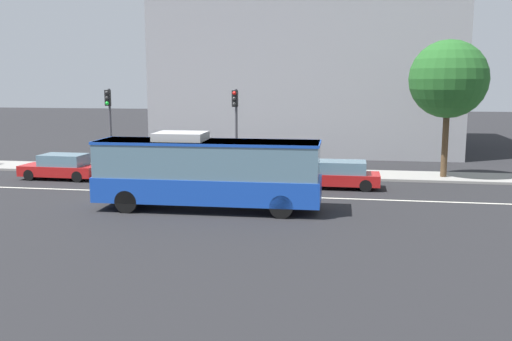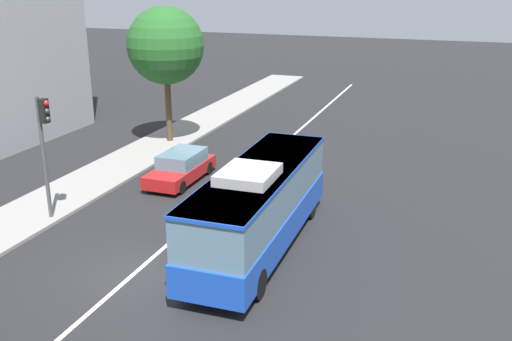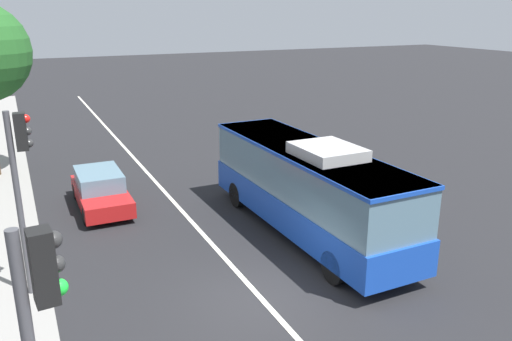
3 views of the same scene
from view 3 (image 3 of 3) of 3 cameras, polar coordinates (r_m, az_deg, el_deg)
name	(u,v)px [view 3 (image 3 of 3)]	position (r m, az deg, el deg)	size (l,w,h in m)	color
ground_plane	(261,298)	(14.67, 0.51, -13.86)	(160.00, 160.00, 0.00)	black
lane_centre_line	(261,298)	(14.67, 0.51, -13.84)	(76.00, 0.16, 0.01)	silver
transit_bus	(307,185)	(17.96, 5.60, -1.55)	(10.04, 2.65, 3.46)	#1947B7
sedan_red	(100,190)	(21.52, -16.74, -2.05)	(4.51, 1.84, 1.46)	#B21919
traffic_light_mid_block	(21,173)	(14.62, -24.43, -0.29)	(0.33, 0.62, 5.20)	#47474C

